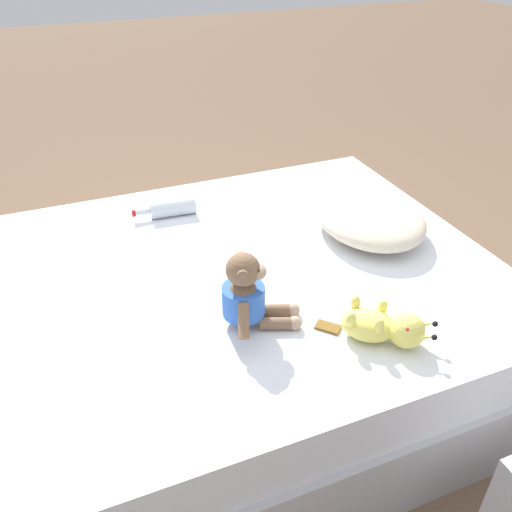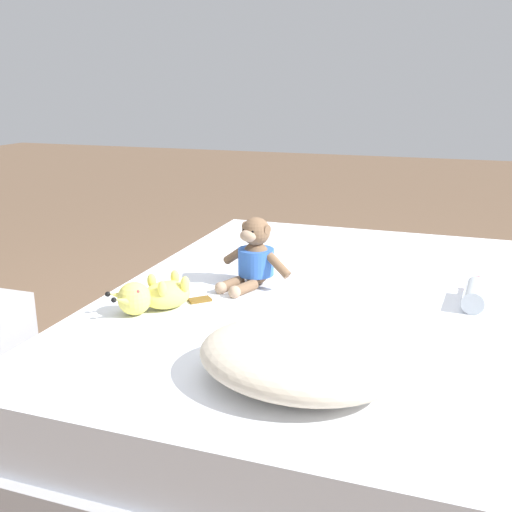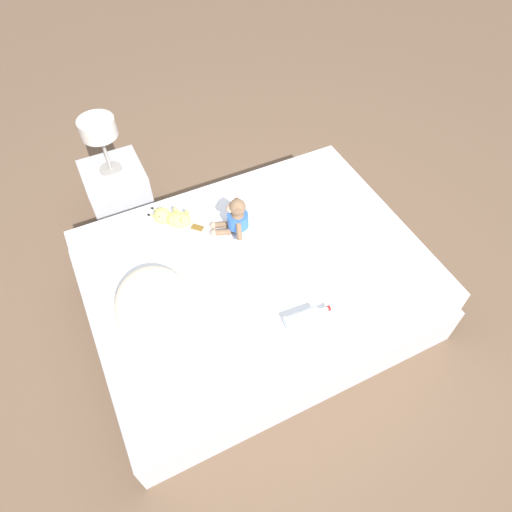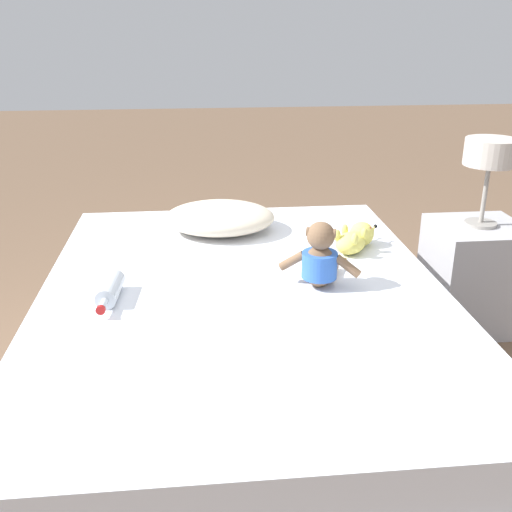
# 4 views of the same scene
# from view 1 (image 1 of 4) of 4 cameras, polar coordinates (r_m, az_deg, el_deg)

# --- Properties ---
(ground_plane) EXTENTS (16.00, 16.00, 0.00)m
(ground_plane) POSITION_cam_1_polar(r_m,az_deg,el_deg) (2.05, -3.52, -12.79)
(ground_plane) COLOR brown
(bed) EXTENTS (1.43, 1.90, 0.48)m
(bed) POSITION_cam_1_polar(r_m,az_deg,el_deg) (1.89, -3.76, -7.84)
(bed) COLOR #B2B2B7
(bed) RESTS_ON ground_plane
(pillow) EXTENTS (0.51, 0.42, 0.12)m
(pillow) POSITION_cam_1_polar(r_m,az_deg,el_deg) (1.98, 12.15, 4.22)
(pillow) COLOR beige
(pillow) RESTS_ON bed
(plush_monkey) EXTENTS (0.28, 0.25, 0.24)m
(plush_monkey) POSITION_cam_1_polar(r_m,az_deg,el_deg) (1.48, -0.95, -4.31)
(plush_monkey) COLOR brown
(plush_monkey) RESTS_ON bed
(plush_yellow_creature) EXTENTS (0.26, 0.29, 0.10)m
(plush_yellow_creature) POSITION_cam_1_polar(r_m,az_deg,el_deg) (1.50, 13.72, -7.42)
(plush_yellow_creature) COLOR #EAE066
(plush_yellow_creature) RESTS_ON bed
(glass_bottle) EXTENTS (0.08, 0.25, 0.07)m
(glass_bottle) POSITION_cam_1_polar(r_m,az_deg,el_deg) (2.08, -9.18, 5.19)
(glass_bottle) COLOR silver
(glass_bottle) RESTS_ON bed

